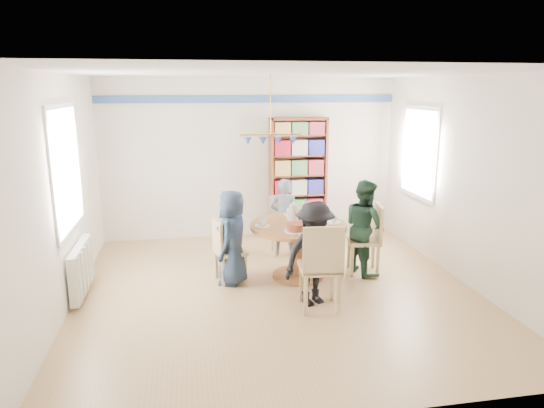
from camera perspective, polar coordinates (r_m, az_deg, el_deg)
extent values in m
plane|color=tan|center=(6.30, 0.65, -10.17)|extent=(5.00, 5.00, 0.00)
plane|color=white|center=(5.77, 0.72, 15.19)|extent=(5.00, 5.00, 0.00)
plane|color=white|center=(8.32, -2.54, 5.35)|extent=(5.00, 0.00, 5.00)
plane|color=white|center=(3.55, 8.26, -6.09)|extent=(5.00, 0.00, 5.00)
plane|color=white|center=(5.96, -23.65, 0.93)|extent=(0.00, 5.00, 5.00)
plane|color=white|center=(6.81, 21.86, 2.54)|extent=(0.00, 5.00, 5.00)
cube|color=#304E86|center=(8.22, -2.60, 12.24)|extent=(5.00, 0.02, 0.12)
cube|color=white|center=(6.20, -23.11, 3.79)|extent=(0.03, 1.32, 1.52)
cube|color=white|center=(6.20, -22.93, 3.80)|extent=(0.01, 1.20, 1.40)
cube|color=white|center=(7.89, 16.96, 5.79)|extent=(0.03, 1.12, 1.42)
cube|color=white|center=(7.88, 16.83, 5.79)|extent=(0.01, 1.00, 1.30)
cylinder|color=gold|center=(6.26, -0.16, 11.63)|extent=(0.01, 0.01, 0.75)
cylinder|color=gold|center=(6.29, -0.16, 8.21)|extent=(0.80, 0.02, 0.02)
cone|color=#39459F|center=(6.25, -2.89, 7.43)|extent=(0.11, 0.11, 0.10)
cone|color=#39459F|center=(6.28, -1.07, 7.47)|extent=(0.11, 0.11, 0.10)
cone|color=#39459F|center=(6.31, 0.74, 7.50)|extent=(0.11, 0.11, 0.10)
cone|color=#39459F|center=(6.35, 2.53, 7.53)|extent=(0.11, 0.11, 0.10)
cube|color=silver|center=(6.49, -21.53, -7.10)|extent=(0.10, 1.00, 0.60)
cube|color=silver|center=(6.12, -21.69, -8.39)|extent=(0.02, 0.06, 0.56)
cube|color=silver|center=(6.30, -21.34, -7.72)|extent=(0.02, 0.06, 0.56)
cube|color=silver|center=(6.48, -21.01, -7.09)|extent=(0.02, 0.06, 0.56)
cube|color=silver|center=(6.67, -20.70, -6.49)|extent=(0.02, 0.06, 0.56)
cube|color=silver|center=(6.85, -20.40, -5.93)|extent=(0.02, 0.06, 0.56)
cylinder|color=brown|center=(6.51, 3.13, -2.61)|extent=(1.30, 1.30, 0.05)
cylinder|color=brown|center=(6.62, 3.09, -5.73)|extent=(0.16, 0.16, 0.70)
cylinder|color=brown|center=(6.74, 3.05, -8.38)|extent=(0.70, 0.70, 0.04)
cube|color=#CFB57F|center=(6.50, -4.92, -5.62)|extent=(0.46, 0.46, 0.05)
cube|color=#CFB57F|center=(6.38, -6.43, -3.88)|extent=(0.12, 0.38, 0.45)
cube|color=#CFB57F|center=(6.48, -3.14, -7.65)|extent=(0.04, 0.04, 0.39)
cube|color=#CFB57F|center=(6.75, -4.03, -6.77)|extent=(0.04, 0.04, 0.39)
cube|color=#CFB57F|center=(6.39, -5.77, -8.01)|extent=(0.04, 0.04, 0.39)
cube|color=#CFB57F|center=(6.66, -6.56, -7.10)|extent=(0.04, 0.04, 0.39)
cube|color=#CFB57F|center=(6.87, 10.72, -4.25)|extent=(0.51, 0.51, 0.05)
cube|color=#CFB57F|center=(6.83, 12.43, -2.19)|extent=(0.12, 0.43, 0.51)
cube|color=#CFB57F|center=(7.08, 9.01, -5.69)|extent=(0.05, 0.05, 0.44)
cube|color=#CFB57F|center=(6.76, 9.40, -6.66)|extent=(0.05, 0.05, 0.44)
cube|color=#CFB57F|center=(7.14, 11.80, -5.66)|extent=(0.05, 0.05, 0.44)
cube|color=#CFB57F|center=(6.82, 12.33, -6.62)|extent=(0.05, 0.05, 0.44)
cube|color=#CFB57F|center=(7.53, 1.42, -2.75)|extent=(0.40, 0.40, 0.05)
cube|color=#CFB57F|center=(7.63, 1.19, -0.69)|extent=(0.40, 0.05, 0.47)
cube|color=#CFB57F|center=(7.41, 0.41, -4.79)|extent=(0.04, 0.04, 0.40)
cube|color=#CFB57F|center=(7.47, 2.84, -4.67)|extent=(0.04, 0.04, 0.40)
cube|color=#CFB57F|center=(7.72, 0.02, -4.05)|extent=(0.04, 0.04, 0.40)
cube|color=#CFB57F|center=(7.77, 2.36, -3.94)|extent=(0.04, 0.04, 0.40)
cube|color=#CFB57F|center=(5.70, 5.65, -7.46)|extent=(0.51, 0.51, 0.06)
cube|color=#CFB57F|center=(5.41, 6.10, -5.52)|extent=(0.47, 0.09, 0.55)
cube|color=#CFB57F|center=(6.00, 7.08, -9.07)|extent=(0.05, 0.05, 0.48)
cube|color=#CFB57F|center=(5.94, 3.47, -9.22)|extent=(0.05, 0.05, 0.48)
cube|color=#CFB57F|center=(5.66, 7.82, -10.52)|extent=(0.05, 0.05, 0.48)
cube|color=#CFB57F|center=(5.60, 3.99, -10.70)|extent=(0.05, 0.05, 0.48)
imported|color=#1B283C|center=(6.36, -4.70, -3.96)|extent=(0.60, 0.72, 1.26)
imported|color=#1B3627|center=(6.82, 10.82, -2.66)|extent=(0.65, 0.75, 1.32)
imported|color=gray|center=(7.42, 1.39, -1.57)|extent=(0.48, 0.35, 1.20)
imported|color=black|center=(5.75, 4.99, -5.85)|extent=(0.93, 0.73, 1.26)
cube|color=brown|center=(8.27, -0.09, 3.01)|extent=(0.04, 0.29, 2.05)
cube|color=brown|center=(8.48, 6.16, 3.19)|extent=(0.04, 0.29, 2.05)
cube|color=brown|center=(8.24, 3.16, 9.98)|extent=(0.97, 0.29, 0.04)
cube|color=brown|center=(8.60, 2.99, -3.42)|extent=(0.97, 0.29, 0.06)
cube|color=brown|center=(8.49, 2.86, 3.27)|extent=(0.97, 0.02, 2.05)
cube|color=brown|center=(8.50, 3.02, -1.10)|extent=(0.92, 0.27, 0.02)
cube|color=brown|center=(8.42, 3.05, 1.15)|extent=(0.92, 0.27, 0.02)
cube|color=brown|center=(8.35, 3.08, 3.43)|extent=(0.92, 0.27, 0.02)
cube|color=brown|center=(8.30, 3.11, 5.75)|extent=(0.92, 0.27, 0.02)
cube|color=brown|center=(8.26, 3.14, 8.10)|extent=(0.92, 0.27, 0.02)
cube|color=maroon|center=(8.48, 1.10, -2.55)|extent=(0.27, 0.21, 0.25)
cube|color=beige|center=(8.53, 3.03, -2.46)|extent=(0.27, 0.21, 0.25)
cube|color=navy|center=(8.60, 4.93, -2.36)|extent=(0.27, 0.21, 0.25)
cube|color=tan|center=(8.39, 1.11, -0.30)|extent=(0.27, 0.21, 0.25)
cube|color=#4B7F46|center=(8.45, 3.06, -0.22)|extent=(0.27, 0.21, 0.25)
cube|color=maroon|center=(8.52, 4.97, -0.13)|extent=(0.27, 0.21, 0.25)
cube|color=maroon|center=(8.31, 1.13, 1.98)|extent=(0.27, 0.21, 0.25)
cube|color=beige|center=(8.37, 3.09, 2.05)|extent=(0.27, 0.21, 0.25)
cube|color=navy|center=(8.44, 5.02, 2.11)|extent=(0.27, 0.21, 0.25)
cube|color=tan|center=(8.25, 1.14, 4.30)|extent=(0.27, 0.21, 0.25)
cube|color=#4B7F46|center=(8.31, 3.12, 4.35)|extent=(0.27, 0.21, 0.25)
cube|color=maroon|center=(8.38, 5.07, 4.40)|extent=(0.27, 0.21, 0.25)
cube|color=maroon|center=(8.20, 1.15, 6.65)|extent=(0.27, 0.21, 0.25)
cube|color=beige|center=(8.26, 3.15, 6.69)|extent=(0.27, 0.21, 0.25)
cube|color=navy|center=(8.34, 5.12, 6.71)|extent=(0.27, 0.21, 0.25)
cube|color=tan|center=(8.17, 1.16, 8.88)|extent=(0.27, 0.21, 0.21)
cube|color=#4B7F46|center=(8.23, 3.18, 8.90)|extent=(0.27, 0.21, 0.21)
cube|color=maroon|center=(8.30, 5.17, 8.91)|extent=(0.27, 0.21, 0.21)
cylinder|color=white|center=(6.54, 2.55, -1.20)|extent=(0.12, 0.12, 0.24)
sphere|color=white|center=(6.51, 2.56, -0.16)|extent=(0.09, 0.09, 0.09)
cylinder|color=silver|center=(6.61, 3.94, -0.87)|extent=(0.07, 0.07, 0.29)
cylinder|color=#39459F|center=(6.57, 3.96, 0.42)|extent=(0.03, 0.03, 0.03)
cylinder|color=white|center=(6.78, 3.01, -1.68)|extent=(0.31, 0.31, 0.01)
cylinder|color=maroon|center=(6.77, 3.01, -1.26)|extent=(0.24, 0.24, 0.09)
cylinder|color=white|center=(6.19, 2.86, -3.16)|extent=(0.31, 0.31, 0.01)
cylinder|color=maroon|center=(6.18, 2.86, -2.70)|extent=(0.24, 0.24, 0.09)
cylinder|color=white|center=(6.41, -1.13, -2.57)|extent=(0.20, 0.20, 0.01)
imported|color=white|center=(6.40, -1.13, -2.19)|extent=(0.13, 0.13, 0.10)
cylinder|color=white|center=(6.63, 7.26, -2.14)|extent=(0.20, 0.20, 0.01)
imported|color=white|center=(6.62, 7.27, -1.79)|extent=(0.10, 0.10, 0.09)
cylinder|color=white|center=(6.96, 2.22, -1.28)|extent=(0.20, 0.20, 0.01)
imported|color=white|center=(6.95, 2.22, -0.92)|extent=(0.13, 0.13, 0.10)
cylinder|color=white|center=(6.05, 4.19, -3.60)|extent=(0.20, 0.20, 0.01)
imported|color=white|center=(6.03, 4.19, -3.22)|extent=(0.10, 0.10, 0.09)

